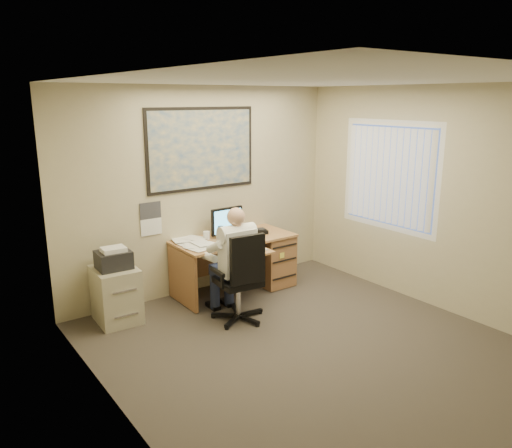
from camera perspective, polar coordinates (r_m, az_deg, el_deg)
room_shell at (r=4.85m, az=7.34°, el=-0.11°), size 4.00×4.50×2.70m
desk at (r=6.86m, az=-0.33°, el=-3.56°), size 1.60×0.97×1.13m
world_map at (r=6.53m, az=-6.21°, el=8.52°), size 1.56×0.03×1.06m
wall_calendar at (r=6.34m, az=-11.93°, el=0.59°), size 0.28×0.01×0.42m
window_blinds at (r=6.77m, az=14.97°, el=5.34°), size 0.06×1.40×1.30m
filing_cabinet at (r=6.04m, az=-15.73°, el=-7.23°), size 0.49×0.58×0.90m
office_chair at (r=5.85m, az=-1.74°, el=-8.13°), size 0.70×0.70×1.08m
person at (r=5.79m, az=-2.26°, el=-4.63°), size 0.59×0.82×1.34m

